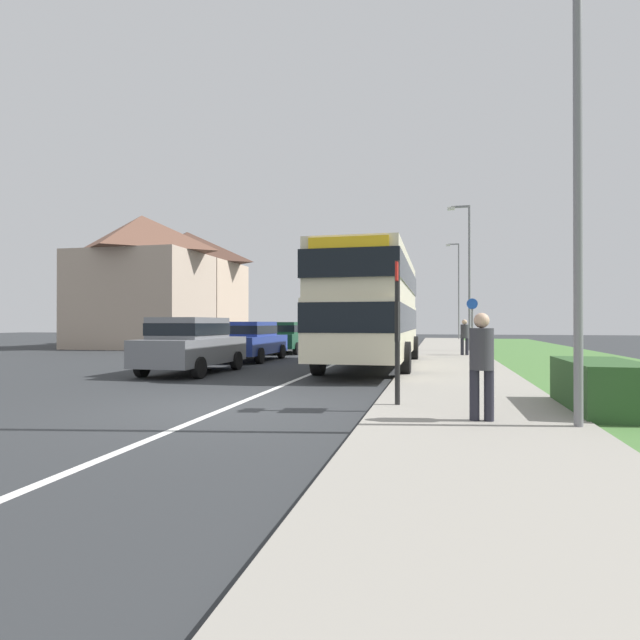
# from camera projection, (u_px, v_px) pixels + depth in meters

# --- Properties ---
(ground_plane) EXTENTS (120.00, 120.00, 0.00)m
(ground_plane) POSITION_uv_depth(u_px,v_px,m) (228.00, 408.00, 9.17)
(ground_plane) COLOR #2D3033
(lane_marking_centre) EXTENTS (0.14, 60.00, 0.01)m
(lane_marking_centre) POSITION_uv_depth(u_px,v_px,m) (324.00, 369.00, 16.97)
(lane_marking_centre) COLOR silver
(lane_marking_centre) RESTS_ON ground_plane
(pavement_near_side) EXTENTS (3.20, 68.00, 0.12)m
(pavement_near_side) POSITION_uv_depth(u_px,v_px,m) (457.00, 376.00, 14.08)
(pavement_near_side) COLOR gray
(pavement_near_side) RESTS_ON ground_plane
(grass_verge_seaward) EXTENTS (6.00, 68.00, 0.08)m
(grass_verge_seaward) POSITION_uv_depth(u_px,v_px,m) (630.00, 381.00, 13.12)
(grass_verge_seaward) COLOR #477538
(grass_verge_seaward) RESTS_ON ground_plane
(roadside_hedge) EXTENTS (1.10, 2.48, 0.90)m
(roadside_hedge) POSITION_uv_depth(u_px,v_px,m) (602.00, 389.00, 8.36)
(roadside_hedge) COLOR #2D5128
(roadside_hedge) RESTS_ON ground_plane
(double_decker_bus) EXTENTS (2.80, 9.80, 3.70)m
(double_decker_bus) POSITION_uv_depth(u_px,v_px,m) (372.00, 305.00, 17.23)
(double_decker_bus) COLOR beige
(double_decker_bus) RESTS_ON ground_plane
(parked_car_grey) EXTENTS (1.93, 4.32, 1.68)m
(parked_car_grey) POSITION_uv_depth(u_px,v_px,m) (191.00, 343.00, 15.37)
(parked_car_grey) COLOR slate
(parked_car_grey) RESTS_ON ground_plane
(parked_car_blue) EXTENTS (1.87, 4.40, 1.57)m
(parked_car_blue) POSITION_uv_depth(u_px,v_px,m) (251.00, 339.00, 20.50)
(parked_car_blue) COLOR navy
(parked_car_blue) RESTS_ON ground_plane
(parked_car_dark_green) EXTENTS (1.97, 4.10, 1.56)m
(parked_car_dark_green) POSITION_uv_depth(u_px,v_px,m) (286.00, 336.00, 25.62)
(parked_car_dark_green) COLOR #19472D
(parked_car_dark_green) RESTS_ON ground_plane
(pedestrian_at_stop) EXTENTS (0.34, 0.34, 1.67)m
(pedestrian_at_stop) POSITION_uv_depth(u_px,v_px,m) (482.00, 361.00, 7.35)
(pedestrian_at_stop) COLOR #23232D
(pedestrian_at_stop) RESTS_ON ground_plane
(pedestrian_walking_away) EXTENTS (0.34, 0.34, 1.67)m
(pedestrian_walking_away) POSITION_uv_depth(u_px,v_px,m) (465.00, 335.00, 22.25)
(pedestrian_walking_away) COLOR #23232D
(pedestrian_walking_away) RESTS_ON ground_plane
(bus_stop_sign) EXTENTS (0.09, 0.52, 2.60)m
(bus_stop_sign) POSITION_uv_depth(u_px,v_px,m) (397.00, 322.00, 8.81)
(bus_stop_sign) COLOR black
(bus_stop_sign) RESTS_ON ground_plane
(cycle_route_sign) EXTENTS (0.44, 0.08, 2.52)m
(cycle_route_sign) POSITION_uv_depth(u_px,v_px,m) (472.00, 325.00, 20.88)
(cycle_route_sign) COLOR slate
(cycle_route_sign) RESTS_ON ground_plane
(street_lamp_near) EXTENTS (1.14, 0.20, 8.24)m
(street_lamp_near) POSITION_uv_depth(u_px,v_px,m) (570.00, 92.00, 6.99)
(street_lamp_near) COLOR slate
(street_lamp_near) RESTS_ON ground_plane
(street_lamp_mid) EXTENTS (1.14, 0.20, 7.50)m
(street_lamp_mid) POSITION_uv_depth(u_px,v_px,m) (467.00, 268.00, 26.02)
(street_lamp_mid) COLOR slate
(street_lamp_mid) RESTS_ON ground_plane
(street_lamp_far) EXTENTS (1.14, 0.20, 8.47)m
(street_lamp_far) POSITION_uv_depth(u_px,v_px,m) (458.00, 285.00, 44.80)
(street_lamp_far) COLOR slate
(street_lamp_far) RESTS_ON ground_plane
(house_terrace_far_side) EXTENTS (7.21, 11.44, 8.05)m
(house_terrace_far_side) POSITION_uv_depth(u_px,v_px,m) (166.00, 285.00, 33.88)
(house_terrace_far_side) COLOR tan
(house_terrace_far_side) RESTS_ON ground_plane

